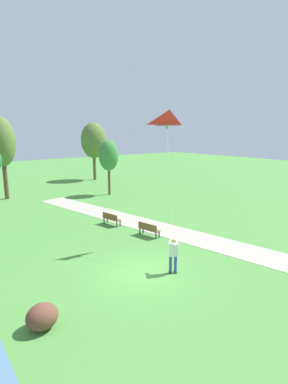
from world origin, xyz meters
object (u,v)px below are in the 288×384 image
flying_kite (169,120)px  tree_horizon_far (109,156)px  park_bench_far_walkway (111,218)px  lakeside_shrub (42,317)px  park_bench_near_walkway (149,229)px  tree_lakeside_far (94,141)px  tree_treeline_center (2,143)px  person_kite_flyer (173,252)px

flying_kite → tree_horizon_far: bearing=71.9°
park_bench_far_walkway → lakeside_shrub: size_ratio=1.44×
park_bench_near_walkway → tree_horizon_far: tree_horizon_far is taller
tree_lakeside_far → tree_treeline_center: 13.70m
flying_kite → park_bench_near_walkway: flying_kite is taller
park_bench_near_walkway → tree_horizon_far: 13.75m
tree_treeline_center → lakeside_shrub: 22.65m
person_kite_flyer → tree_treeline_center: size_ratio=0.23×
tree_treeline_center → tree_horizon_far: 10.27m
flying_kite → park_bench_far_walkway: size_ratio=3.83×
person_kite_flyer → lakeside_shrub: (-6.27, -0.24, -0.60)m
tree_horizon_far → lakeside_shrub: size_ratio=5.27×
tree_lakeside_far → park_bench_far_walkway: bearing=-115.2°
park_bench_far_walkway → lakeside_shrub: (-7.75, -8.22, -0.06)m
park_bench_near_walkway → flying_kite: bearing=-91.1°
park_bench_near_walkway → lakeside_shrub: bearing=-150.4°
tree_treeline_center → tree_horizon_far: bearing=-26.1°
person_kite_flyer → tree_horizon_far: size_ratio=0.32×
lakeside_shrub → tree_lakeside_far: bearing=58.4°
tree_lakeside_far → lakeside_shrub: bearing=-121.6°
tree_lakeside_far → lakeside_shrub: 32.04m
park_bench_near_walkway → lakeside_shrub: size_ratio=1.44×
person_kite_flyer → park_bench_far_walkway: (1.48, 7.99, -0.54)m
person_kite_flyer → lakeside_shrub: size_ratio=1.68×
park_bench_near_walkway → park_bench_far_walkway: same height
tree_treeline_center → tree_lakeside_far: bearing=22.6°
park_bench_far_walkway → tree_treeline_center: bearing=105.9°
flying_kite → park_bench_near_walkway: bearing=88.9°
flying_kite → park_bench_near_walkway: size_ratio=3.83×
park_bench_near_walkway → tree_treeline_center: 18.23m
lakeside_shrub → park_bench_near_walkway: bearing=29.6°
park_bench_far_walkway → person_kite_flyer: bearing=-100.5°
person_kite_flyer → flying_kite: flying_kite is taller
tree_horizon_far → park_bench_far_walkway: bearing=-120.4°
person_kite_flyer → park_bench_near_walkway: size_ratio=1.17×
flying_kite → tree_lakeside_far: bearing=71.2°
tree_treeline_center → tree_horizon_far: (9.13, -4.48, -1.43)m
lakeside_shrub → person_kite_flyer: bearing=2.2°
person_kite_flyer → park_bench_far_walkway: person_kite_flyer is taller
park_bench_near_walkway → park_bench_far_walkway: 3.50m
park_bench_far_walkway → lakeside_shrub: lakeside_shrub is taller
park_bench_near_walkway → lakeside_shrub: (-8.44, -4.79, -0.06)m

